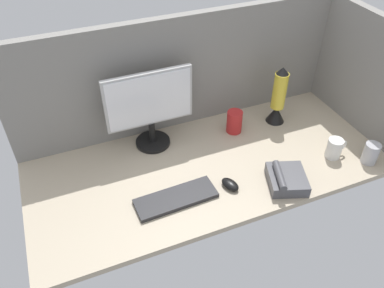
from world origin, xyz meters
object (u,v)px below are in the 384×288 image
object	(u,v)px
mug_red_plastic	(234,122)
mug_ceramic_white	(335,148)
mug_steel	(371,153)
mouse	(230,184)
lava_lamp	(278,100)
desk_phone	(286,179)
monitor	(150,106)
keyboard	(176,198)

from	to	relation	value
mug_red_plastic	mug_ceramic_white	distance (cm)	52.84
mug_red_plastic	mug_steel	world-z (taller)	mug_red_plastic
mouse	lava_lamp	world-z (taller)	lava_lamp
mug_steel	lava_lamp	size ratio (longest dim) A/B	0.32
mug_steel	desk_phone	distance (cm)	46.95
monitor	desk_phone	xyz separation A→B (cm)	(48.20, -52.84, -20.07)
keyboard	mug_red_plastic	distance (cm)	59.11
mug_red_plastic	lava_lamp	bearing A→B (deg)	-0.89
monitor	mouse	world-z (taller)	monitor
mug_steel	desk_phone	xyz separation A→B (cm)	(-46.84, 2.40, -2.27)
monitor	mug_ceramic_white	size ratio (longest dim) A/B	3.97
mug_ceramic_white	desk_phone	xyz separation A→B (cm)	(-32.96, -7.66, -2.08)
monitor	mug_steel	distance (cm)	111.36
monitor	lava_lamp	distance (cm)	71.27
mouse	mug_ceramic_white	distance (cm)	58.02
mug_ceramic_white	mug_steel	xyz separation A→B (cm)	(13.88, -10.06, 0.19)
mug_red_plastic	mug_ceramic_white	world-z (taller)	mug_red_plastic
keyboard	mouse	world-z (taller)	mouse
mouse	lava_lamp	distance (cm)	61.15
monitor	mug_ceramic_white	bearing A→B (deg)	-29.11
mouse	mug_red_plastic	world-z (taller)	mug_red_plastic
monitor	desk_phone	world-z (taller)	monitor
mug_red_plastic	mug_ceramic_white	size ratio (longest dim) A/B	1.12
mug_ceramic_white	desk_phone	world-z (taller)	mug_ceramic_white
mouse	mug_ceramic_white	size ratio (longest dim) A/B	0.86
mouse	monitor	bearing A→B (deg)	99.18
mouse	mug_red_plastic	bearing A→B (deg)	42.38
mouse	mug_steel	world-z (taller)	mug_steel
monitor	lava_lamp	xyz separation A→B (cm)	(70.27, -7.73, -9.04)
mug_ceramic_white	mouse	bearing A→B (deg)	179.59
mug_steel	monitor	bearing A→B (deg)	149.83
mug_steel	keyboard	bearing A→B (deg)	172.66
mouse	desk_phone	world-z (taller)	desk_phone
monitor	desk_phone	size ratio (longest dim) A/B	1.88
mug_red_plastic	desk_phone	world-z (taller)	mug_red_plastic
keyboard	desk_phone	distance (cm)	52.04
monitor	keyboard	size ratio (longest dim) A/B	1.20
mug_ceramic_white	lava_lamp	bearing A→B (deg)	106.21
mug_red_plastic	mug_steel	bearing A→B (deg)	-43.37
keyboard	monitor	bearing A→B (deg)	84.32
monitor	lava_lamp	bearing A→B (deg)	-6.28
keyboard	lava_lamp	xyz separation A→B (cm)	(73.05, 34.92, 13.22)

